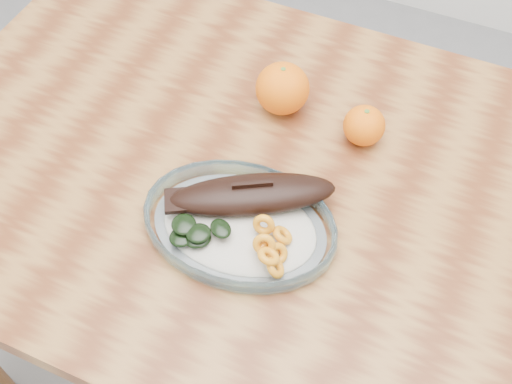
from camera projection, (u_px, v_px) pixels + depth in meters
ground at (263, 356)px, 1.62m from camera, size 3.00×3.00×0.00m
dining_table at (267, 210)px, 1.09m from camera, size 1.20×0.80×0.75m
plated_meal at (240, 221)px, 0.94m from camera, size 0.56×0.56×0.08m
orange_left at (282, 88)px, 1.06m from camera, size 0.09×0.09×0.09m
orange_right at (364, 126)px, 1.03m from camera, size 0.07×0.07×0.07m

